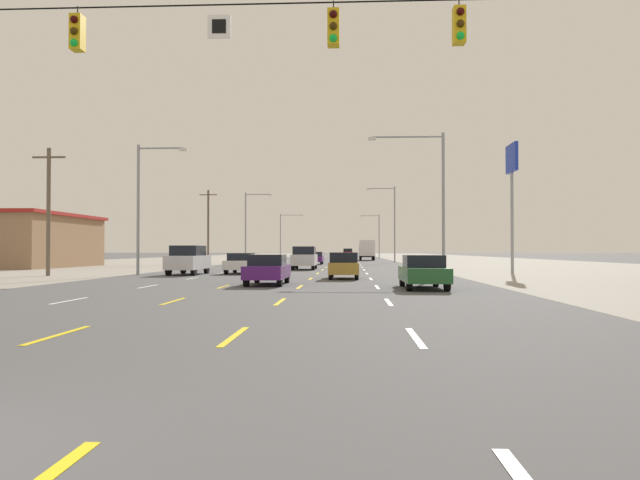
% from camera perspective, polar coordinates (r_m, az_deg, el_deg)
% --- Properties ---
extents(ground_plane, '(572.00, 572.00, 0.00)m').
position_cam_1_polar(ground_plane, '(70.29, -0.38, -2.36)').
color(ground_plane, '#4C4C4F').
extents(lot_apron_left, '(28.00, 440.00, 0.01)m').
position_cam_1_polar(lot_apron_left, '(75.84, -19.41, -2.20)').
color(lot_apron_left, gray).
rests_on(lot_apron_left, ground).
extents(lot_apron_right, '(28.00, 440.00, 0.01)m').
position_cam_1_polar(lot_apron_right, '(73.19, 19.37, -2.25)').
color(lot_apron_right, gray).
rests_on(lot_apron_right, ground).
extents(lane_markings, '(10.64, 227.60, 0.01)m').
position_cam_1_polar(lane_markings, '(108.75, 0.77, -1.87)').
color(lane_markings, white).
rests_on(lane_markings, ground).
extents(signal_span_wire, '(27.01, 0.53, 8.80)m').
position_cam_1_polar(signal_span_wire, '(15.52, -12.18, 12.22)').
color(signal_span_wire, brown).
rests_on(signal_span_wire, ground).
extents(sedan_far_right_nearest, '(1.80, 4.50, 1.46)m').
position_cam_1_polar(sedan_far_right_nearest, '(25.60, 10.14, -3.05)').
color(sedan_far_right_nearest, '#235B2D').
rests_on(sedan_far_right_nearest, ground).
extents(sedan_center_turn_near, '(1.80, 4.50, 1.46)m').
position_cam_1_polar(sedan_center_turn_near, '(28.16, -5.18, -2.87)').
color(sedan_center_turn_near, '#4C196B').
rests_on(sedan_center_turn_near, ground).
extents(hatchback_inner_right_mid, '(1.72, 3.90, 1.54)m').
position_cam_1_polar(hatchback_inner_right_mid, '(33.82, 2.36, -2.51)').
color(hatchback_inner_right_mid, '#B28C33').
rests_on(hatchback_inner_right_mid, ground).
extents(suv_far_left_midfar, '(1.98, 4.90, 1.98)m').
position_cam_1_polar(suv_far_left_midfar, '(40.57, -12.85, -1.89)').
color(suv_far_left_midfar, silver).
rests_on(suv_far_left_midfar, ground).
extents(sedan_inner_left_far, '(1.80, 4.50, 1.46)m').
position_cam_1_polar(sedan_inner_left_far, '(41.74, -7.77, -2.25)').
color(sedan_inner_left_far, white).
rests_on(sedan_inner_left_far, ground).
extents(suv_center_turn_farther, '(1.98, 4.90, 1.98)m').
position_cam_1_polar(suv_center_turn_farther, '(49.76, -1.53, -1.74)').
color(suv_center_turn_farther, silver).
rests_on(suv_center_turn_farther, ground).
extents(sedan_center_turn_farthest, '(1.80, 4.50, 1.46)m').
position_cam_1_polar(sedan_center_turn_farthest, '(67.63, -0.48, -1.77)').
color(sedan_center_turn_farthest, '#4C196B').
rests_on(sedan_center_turn_farthest, ground).
extents(box_truck_far_right_distant_a, '(2.40, 7.20, 3.23)m').
position_cam_1_polar(box_truck_far_right_distant_a, '(93.91, 4.64, -0.89)').
color(box_truck_far_right_distant_a, black).
rests_on(box_truck_far_right_distant_a, ground).
extents(suv_inner_right_distant_b, '(1.98, 4.90, 1.98)m').
position_cam_1_polar(suv_inner_right_distant_b, '(120.77, 2.76, -1.30)').
color(suv_inner_right_distant_b, maroon).
rests_on(suv_inner_right_distant_b, ground).
extents(storefront_left_row_1, '(11.53, 15.17, 5.22)m').
position_cam_1_polar(storefront_left_row_1, '(63.78, -27.59, -0.03)').
color(storefront_left_row_1, '#8C6B4C').
rests_on(storefront_left_row_1, ground).
extents(pole_sign_right_row_1, '(0.24, 2.46, 9.38)m').
position_cam_1_polar(pole_sign_right_row_1, '(44.48, 18.38, 6.31)').
color(pole_sign_right_row_1, gray).
rests_on(pole_sign_right_row_1, ground).
extents(streetlight_left_row_0, '(3.41, 0.26, 8.76)m').
position_cam_1_polar(streetlight_left_row_0, '(40.63, -17.03, 3.81)').
color(streetlight_left_row_0, gray).
rests_on(streetlight_left_row_0, ground).
extents(streetlight_right_row_0, '(5.01, 0.26, 9.37)m').
position_cam_1_polar(streetlight_right_row_0, '(38.67, 11.21, 4.76)').
color(streetlight_right_row_0, gray).
rests_on(streetlight_right_row_0, ground).
extents(streetlight_left_row_1, '(3.78, 0.26, 9.53)m').
position_cam_1_polar(streetlight_left_row_1, '(79.64, -7.09, 1.76)').
color(streetlight_left_row_1, gray).
rests_on(streetlight_left_row_1, ground).
extents(streetlight_right_row_1, '(3.91, 0.26, 10.26)m').
position_cam_1_polar(streetlight_right_row_1, '(78.68, 7.10, 2.08)').
color(streetlight_right_row_1, gray).
rests_on(streetlight_right_row_1, ground).
extents(streetlight_left_row_2, '(4.87, 0.26, 9.13)m').
position_cam_1_polar(streetlight_left_row_2, '(119.47, -3.65, 0.80)').
color(streetlight_left_row_2, gray).
rests_on(streetlight_left_row_2, ground).
extents(streetlight_right_row_2, '(4.19, 0.26, 8.95)m').
position_cam_1_polar(streetlight_right_row_2, '(118.83, 5.63, 0.73)').
color(streetlight_right_row_2, gray).
rests_on(streetlight_right_row_2, ground).
extents(utility_pole_left_row_0, '(2.20, 0.26, 8.35)m').
position_cam_1_polar(utility_pole_left_row_0, '(41.75, -25.18, 2.79)').
color(utility_pole_left_row_0, brown).
rests_on(utility_pole_left_row_0, ground).
extents(utility_pole_left_row_1, '(2.20, 0.26, 9.19)m').
position_cam_1_polar(utility_pole_left_row_1, '(73.64, -10.96, 1.45)').
color(utility_pole_left_row_1, brown).
rests_on(utility_pole_left_row_1, ground).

